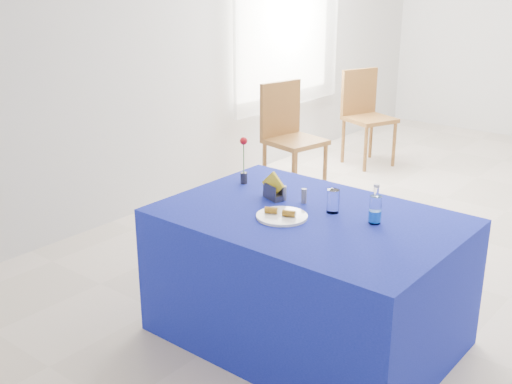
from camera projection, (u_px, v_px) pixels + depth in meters
floor at (472, 239)px, 5.07m from camera, size 7.00×7.00×0.00m
room_shell at (500, 10)px, 4.48m from camera, size 7.00×7.00×7.00m
window_pane at (285, 16)px, 6.60m from camera, size 0.04×1.50×1.60m
curtain at (290, 16)px, 6.56m from camera, size 0.04×1.75×1.85m
plate at (282, 216)px, 3.44m from camera, size 0.28×0.28×0.01m
drinking_glass at (333, 201)px, 3.50m from camera, size 0.07×0.07×0.13m
salt_shaker at (284, 193)px, 3.69m from camera, size 0.03×0.03×0.08m
pepper_shaker at (304, 196)px, 3.65m from camera, size 0.03×0.03×0.08m
blue_table at (307, 277)px, 3.61m from camera, size 1.60×1.10×0.76m
water_bottle at (375, 210)px, 3.35m from camera, size 0.07×0.07×0.21m
napkin_holder at (273, 191)px, 3.71m from camera, size 0.15×0.10×0.17m
rose_vase at (244, 162)px, 3.94m from camera, size 0.05×0.05×0.30m
chair_win_a at (288, 130)px, 5.92m from camera, size 0.55×0.55×1.04m
chair_win_b at (365, 110)px, 6.86m from camera, size 0.58×0.58×1.01m
banana_pieces at (280, 212)px, 3.44m from camera, size 0.18×0.08×0.04m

